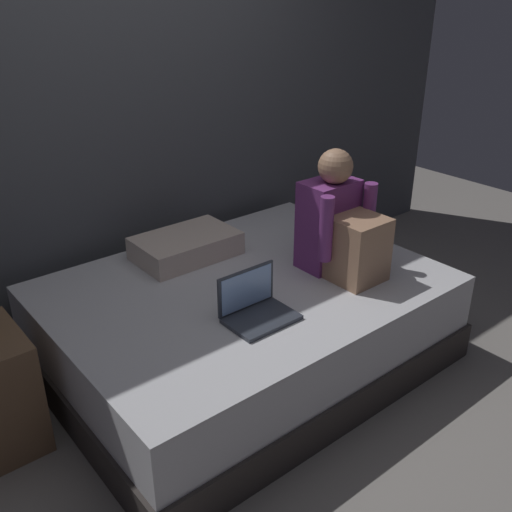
# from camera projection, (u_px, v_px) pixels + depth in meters

# --- Properties ---
(ground_plane) EXTENTS (8.00, 8.00, 0.00)m
(ground_plane) POSITION_uv_depth(u_px,v_px,m) (251.00, 403.00, 2.89)
(ground_plane) COLOR gray
(wall_back) EXTENTS (5.60, 0.10, 2.70)m
(wall_back) POSITION_uv_depth(u_px,v_px,m) (112.00, 95.00, 3.14)
(wall_back) COLOR #4C4F54
(wall_back) RESTS_ON ground_plane
(bed) EXTENTS (2.00, 1.50, 0.50)m
(bed) POSITION_uv_depth(u_px,v_px,m) (245.00, 323.00, 3.10)
(bed) COLOR #332D2B
(bed) RESTS_ON ground_plane
(person_sitting) EXTENTS (0.39, 0.44, 0.66)m
(person_sitting) POSITION_uv_depth(u_px,v_px,m) (340.00, 227.00, 3.01)
(person_sitting) COLOR #75337A
(person_sitting) RESTS_ON bed
(laptop) EXTENTS (0.32, 0.23, 0.22)m
(laptop) POSITION_uv_depth(u_px,v_px,m) (255.00, 307.00, 2.66)
(laptop) COLOR #333842
(laptop) RESTS_ON bed
(pillow) EXTENTS (0.56, 0.36, 0.13)m
(pillow) POSITION_uv_depth(u_px,v_px,m) (186.00, 246.00, 3.24)
(pillow) COLOR beige
(pillow) RESTS_ON bed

